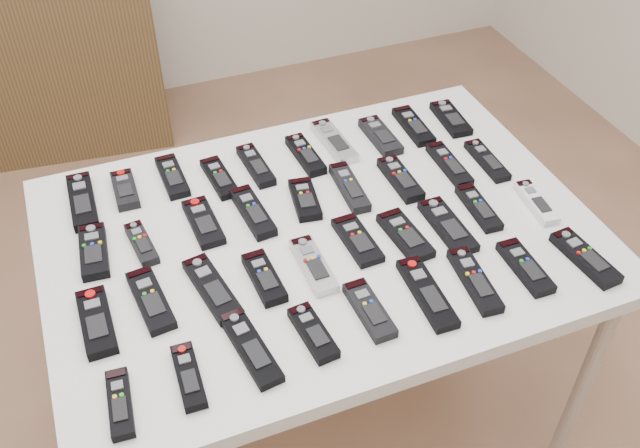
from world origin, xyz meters
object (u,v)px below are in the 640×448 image
object	(u,v)px
remote_29	(120,404)
remote_33	(369,310)
remote_0	(82,201)
remote_6	(334,142)
remote_5	(306,155)
remote_19	(97,322)
remote_1	(125,190)
remote_3	(219,178)
remote_7	(380,136)
remote_32	(313,333)
remote_10	(94,251)
remote_11	(142,244)
remote_34	(427,293)
remote_21	(212,288)
remote_31	(251,348)
remote_20	(151,300)
remote_9	(451,119)
remote_14	(305,199)
remote_35	(475,280)
remote_25	(405,235)
remote_15	(349,187)
remote_13	(253,212)
remote_28	(536,203)
remote_8	(413,126)
remote_23	(313,265)
remote_26	(448,226)
remote_30	(189,376)
remote_16	(400,179)
remote_37	(585,258)
remote_2	(172,176)
remote_4	(256,166)
remote_22	(264,278)
remote_24	(357,240)
remote_17	(449,165)
remote_36	(525,267)
table	(320,248)
remote_27	(479,208)

from	to	relation	value
remote_29	remote_33	bearing A→B (deg)	8.71
remote_0	remote_6	world-z (taller)	same
remote_5	remote_19	world-z (taller)	same
remote_1	remote_3	world-z (taller)	remote_1
remote_7	remote_32	size ratio (longest dim) A/B	1.15
remote_10	remote_32	world-z (taller)	same
remote_11	remote_34	size ratio (longest dim) A/B	0.69
remote_21	remote_31	bearing A→B (deg)	-90.52
remote_20	remote_9	bearing A→B (deg)	15.92
remote_14	remote_35	bearing A→B (deg)	-48.98
remote_25	remote_15	bearing A→B (deg)	99.27
remote_15	remote_13	bearing A→B (deg)	-176.78
remote_0	remote_28	size ratio (longest dim) A/B	1.30
remote_13	remote_34	distance (m)	0.46
remote_8	remote_11	xyz separation A→B (m)	(-0.78, -0.19, 0.00)
remote_7	remote_20	xyz separation A→B (m)	(-0.69, -0.36, -0.00)
remote_23	remote_33	distance (m)	0.17
remote_20	remote_34	size ratio (longest dim) A/B	0.88
remote_7	remote_25	bearing A→B (deg)	-107.90
remote_26	remote_30	xyz separation A→B (m)	(-0.66, -0.19, 0.00)
remote_16	remote_25	size ratio (longest dim) A/B	1.03
remote_25	remote_37	world-z (taller)	same
remote_5	remote_10	size ratio (longest dim) A/B	1.02
remote_26	remote_30	world-z (taller)	remote_30
remote_13	remote_32	xyz separation A→B (m)	(0.00, -0.39, -0.00)
remote_2	remote_33	bearing A→B (deg)	-65.92
remote_4	remote_37	distance (m)	0.82
remote_20	remote_23	world-z (taller)	same
remote_7	remote_19	xyz separation A→B (m)	(-0.80, -0.38, 0.00)
remote_22	remote_33	size ratio (longest dim) A/B	0.96
remote_24	remote_25	xyz separation A→B (m)	(0.11, -0.03, 0.00)
remote_11	remote_34	world-z (taller)	same
remote_8	remote_30	world-z (taller)	same
remote_20	remote_26	xyz separation A→B (m)	(0.68, -0.02, -0.00)
remote_9	remote_6	bearing A→B (deg)	-178.30
remote_7	remote_17	size ratio (longest dim) A/B	0.93
remote_9	remote_14	distance (m)	0.53
remote_29	remote_19	bearing A→B (deg)	97.53
remote_32	remote_36	xyz separation A→B (m)	(0.49, 0.00, -0.00)
table	remote_35	xyz separation A→B (m)	(0.24, -0.28, 0.07)
remote_2	remote_25	bearing A→B (deg)	-43.87
remote_24	remote_27	distance (m)	0.31
remote_9	remote_11	world-z (taller)	remote_11
remote_10	remote_31	world-z (taller)	remote_10
remote_8	remote_21	world-z (taller)	same
remote_1	remote_13	size ratio (longest dim) A/B	0.76
remote_15	remote_7	bearing A→B (deg)	49.01
remote_21	remote_29	distance (m)	0.31
remote_2	remote_25	distance (m)	0.60
remote_9	remote_28	size ratio (longest dim) A/B	1.04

